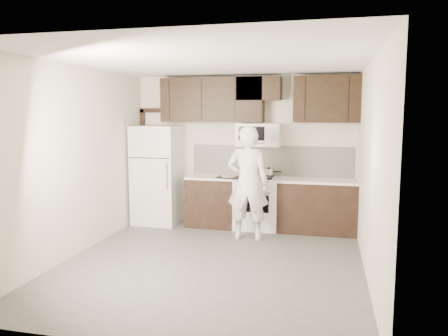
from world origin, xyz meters
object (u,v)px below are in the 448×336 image
(person, at_px, (248,183))
(microwave, at_px, (259,135))
(refrigerator, at_px, (157,175))
(stove, at_px, (257,202))

(person, bearing_deg, microwave, -94.52)
(microwave, height_order, refrigerator, microwave)
(stove, distance_m, person, 0.84)
(microwave, distance_m, refrigerator, 2.00)
(person, bearing_deg, refrigerator, -21.69)
(refrigerator, height_order, person, person)
(stove, bearing_deg, person, -93.27)
(microwave, xyz_separation_m, person, (-0.04, -0.82, -0.73))
(microwave, bearing_deg, person, -92.79)
(refrigerator, relative_size, person, 0.98)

